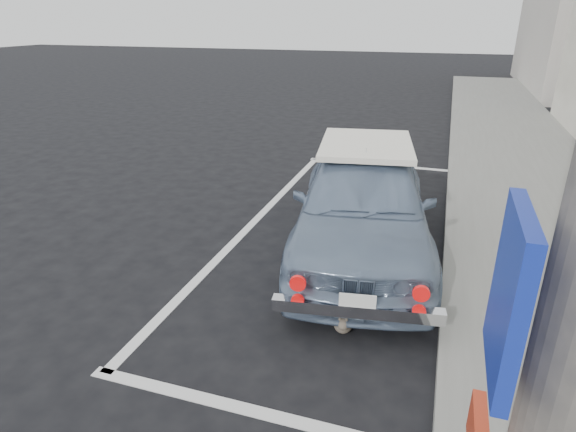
# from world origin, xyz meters

# --- Properties ---
(ground) EXTENTS (80.00, 80.00, 0.00)m
(ground) POSITION_xyz_m (0.00, 0.00, 0.00)
(ground) COLOR black
(ground) RESTS_ON ground
(pline_rear) EXTENTS (3.00, 0.12, 0.01)m
(pline_rear) POSITION_xyz_m (0.50, -0.50, 0.00)
(pline_rear) COLOR silver
(pline_rear) RESTS_ON ground
(pline_front) EXTENTS (3.00, 0.12, 0.01)m
(pline_front) POSITION_xyz_m (0.50, 6.50, 0.00)
(pline_front) COLOR silver
(pline_front) RESTS_ON ground
(pline_side) EXTENTS (0.12, 7.00, 0.01)m
(pline_side) POSITION_xyz_m (-0.90, 3.00, 0.00)
(pline_side) COLOR silver
(pline_side) RESTS_ON ground
(retro_coupe) EXTENTS (2.23, 4.26, 1.38)m
(retro_coupe) POSITION_xyz_m (0.76, 2.52, 0.70)
(retro_coupe) COLOR #6F84A1
(retro_coupe) RESTS_ON ground
(cat) EXTENTS (0.24, 0.45, 0.24)m
(cat) POSITION_xyz_m (0.91, 0.74, 0.11)
(cat) COLOR #766559
(cat) RESTS_ON ground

